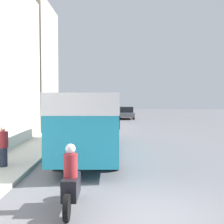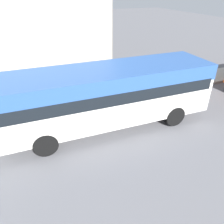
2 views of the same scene
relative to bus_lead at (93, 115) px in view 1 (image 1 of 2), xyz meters
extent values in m
plane|color=slate|center=(1.85, -8.28, -1.99)|extent=(120.00, 120.00, 0.00)
cube|color=#BCAD93|center=(-7.04, 11.87, 3.44)|extent=(5.39, 7.46, 10.86)
cube|color=teal|center=(0.00, 0.00, -0.21)|extent=(2.56, 11.11, 2.56)
cube|color=white|center=(0.00, 0.00, 0.69)|extent=(2.59, 11.16, 0.77)
cube|color=black|center=(0.00, 0.00, 0.11)|extent=(2.61, 10.66, 0.56)
cylinder|color=black|center=(-1.18, 3.44, -1.49)|extent=(0.28, 1.00, 1.00)
cylinder|color=black|center=(1.18, 3.44, -1.49)|extent=(0.28, 1.00, 1.00)
cylinder|color=black|center=(-1.18, -3.44, -1.49)|extent=(0.28, 1.00, 1.00)
cylinder|color=black|center=(1.18, -3.44, -1.49)|extent=(0.28, 1.00, 1.00)
cube|color=silver|center=(0.01, 13.64, -0.30)|extent=(2.53, 9.81, 2.37)
cube|color=#2D569E|center=(0.01, 13.64, 0.52)|extent=(2.56, 9.86, 0.71)
cube|color=black|center=(0.01, 13.64, -0.01)|extent=(2.58, 9.42, 0.52)
cylinder|color=black|center=(-1.16, 16.68, -1.49)|extent=(0.28, 1.00, 1.00)
cylinder|color=black|center=(1.17, 16.68, -1.49)|extent=(0.28, 1.00, 1.00)
cylinder|color=black|center=(-1.16, 10.60, -1.49)|extent=(0.28, 1.00, 1.00)
cylinder|color=black|center=(1.17, 10.60, -1.49)|extent=(0.28, 1.00, 1.00)
cube|color=#EA5B23|center=(-0.01, 27.89, -0.18)|extent=(2.53, 11.43, 2.61)
cube|color=white|center=(-0.01, 27.89, 0.73)|extent=(2.56, 11.48, 0.78)
cube|color=black|center=(-0.01, 27.89, 0.14)|extent=(2.58, 10.97, 0.57)
cylinder|color=black|center=(-1.18, 31.43, -1.49)|extent=(0.28, 1.00, 1.00)
cylinder|color=black|center=(1.15, 31.43, -1.49)|extent=(0.28, 1.00, 1.00)
cylinder|color=black|center=(-1.18, 24.35, -1.49)|extent=(0.28, 1.00, 1.00)
cylinder|color=black|center=(1.15, 24.35, -1.49)|extent=(0.28, 1.00, 1.00)
cube|color=black|center=(-0.02, -7.77, -1.39)|extent=(0.38, 1.10, 0.55)
cylinder|color=black|center=(-0.02, -6.97, -1.67)|extent=(0.10, 0.64, 0.64)
cylinder|color=black|center=(-0.02, -8.57, -1.67)|extent=(0.12, 0.64, 0.64)
cylinder|color=maroon|center=(-0.02, -7.87, -0.82)|extent=(0.36, 0.36, 0.60)
sphere|color=silver|center=(-0.02, -7.87, -0.39)|extent=(0.26, 0.26, 0.26)
cube|color=slate|center=(2.85, 23.61, -1.40)|extent=(1.86, 3.98, 0.53)
cube|color=black|center=(2.85, 23.61, -0.78)|extent=(1.64, 2.19, 0.70)
cylinder|color=black|center=(3.71, 22.38, -1.67)|extent=(0.22, 0.64, 0.64)
cylinder|color=black|center=(2.00, 22.38, -1.67)|extent=(0.22, 0.64, 0.64)
cylinder|color=black|center=(3.71, 24.84, -1.67)|extent=(0.22, 0.64, 0.64)
cylinder|color=black|center=(2.00, 24.84, -1.67)|extent=(0.22, 0.64, 0.64)
cylinder|color=#232838|center=(-3.27, -3.54, -1.46)|extent=(0.33, 0.33, 0.76)
cylinder|color=maroon|center=(-3.27, -3.54, -0.77)|extent=(0.41, 0.41, 0.63)
sphere|color=tan|center=(-3.27, -3.54, -0.35)|extent=(0.20, 0.20, 0.20)
camera|label=1|loc=(1.04, -15.75, 0.97)|focal=50.00mm
camera|label=2|loc=(8.50, 10.59, 3.97)|focal=35.00mm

